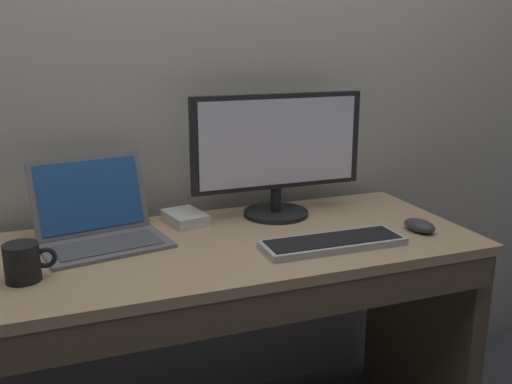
% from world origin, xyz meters
% --- Properties ---
extents(desk, '(1.47, 0.63, 0.76)m').
position_xyz_m(desk, '(0.00, -0.01, 0.51)').
color(desk, tan).
rests_on(desk, ground).
extents(laptop_space_gray, '(0.39, 0.34, 0.23)m').
position_xyz_m(laptop_space_gray, '(-0.34, 0.13, 0.82)').
color(laptop_space_gray, slate).
rests_on(laptop_space_gray, desk).
extents(external_monitor, '(0.58, 0.22, 0.40)m').
position_xyz_m(external_monitor, '(0.23, 0.17, 0.97)').
color(external_monitor, black).
rests_on(external_monitor, desk).
extents(wired_keyboard, '(0.41, 0.14, 0.02)m').
position_xyz_m(wired_keyboard, '(0.27, -0.15, 0.77)').
color(wired_keyboard, '#BCBCC1').
rests_on(wired_keyboard, desk).
extents(computer_mouse, '(0.08, 0.12, 0.04)m').
position_xyz_m(computer_mouse, '(0.58, -0.12, 0.78)').
color(computer_mouse, '#38383D').
rests_on(computer_mouse, desk).
extents(external_drive_box, '(0.13, 0.17, 0.04)m').
position_xyz_m(external_drive_box, '(-0.07, 0.21, 0.78)').
color(external_drive_box, silver).
rests_on(external_drive_box, desk).
extents(coffee_mug, '(0.12, 0.09, 0.09)m').
position_xyz_m(coffee_mug, '(-0.55, -0.09, 0.81)').
color(coffee_mug, black).
rests_on(coffee_mug, desk).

